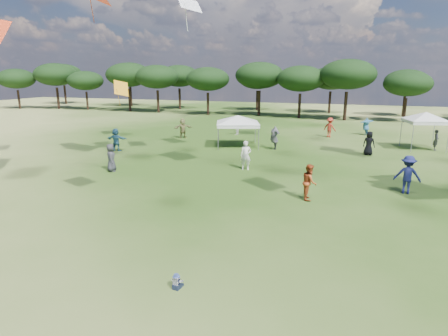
# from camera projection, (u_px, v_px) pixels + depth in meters

# --- Properties ---
(tree_line) EXTENTS (108.78, 17.63, 7.77)m
(tree_line) POSITION_uv_depth(u_px,v_px,m) (341.00, 76.00, 49.78)
(tree_line) COLOR black
(tree_line) RESTS_ON ground
(tent_left) EXTENTS (6.39, 6.39, 2.83)m
(tent_left) POSITION_uv_depth(u_px,v_px,m) (238.00, 117.00, 30.16)
(tent_left) COLOR gray
(tent_left) RESTS_ON ground
(tent_right) EXTENTS (5.37, 5.37, 3.23)m
(tent_right) POSITION_uv_depth(u_px,v_px,m) (426.00, 114.00, 28.72)
(tent_right) COLOR gray
(tent_right) RESTS_ON ground
(toddler) EXTENTS (0.31, 0.34, 0.45)m
(toddler) POSITION_uv_depth(u_px,v_px,m) (177.00, 282.00, 10.36)
(toddler) COLOR #151D30
(toddler) RESTS_ON ground
(festival_crowd) EXTENTS (28.86, 22.76, 1.92)m
(festival_crowd) POSITION_uv_depth(u_px,v_px,m) (293.00, 140.00, 28.47)
(festival_crowd) COLOR #A32A1B
(festival_crowd) RESTS_ON ground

